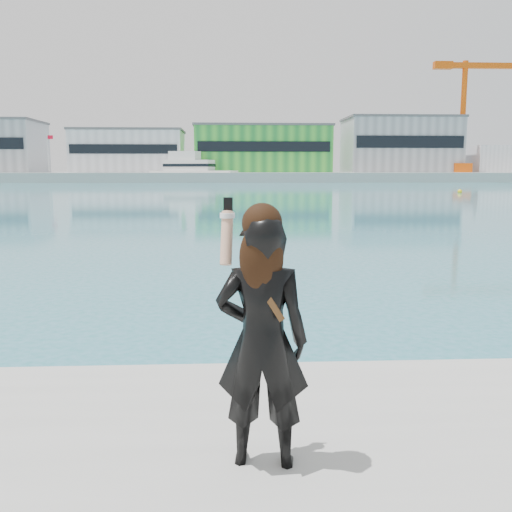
{
  "coord_description": "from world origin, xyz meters",
  "views": [
    {
      "loc": [
        -0.19,
        -4.08,
        2.58
      ],
      "look_at": [
        0.02,
        -0.11,
        1.97
      ],
      "focal_mm": 40.0,
      "sensor_mm": 36.0,
      "label": 1
    }
  ],
  "objects_px": {
    "motor_yacht": "(192,171)",
    "woman": "(262,334)",
    "buoy_near": "(460,193)",
    "dock_crane": "(468,112)"
  },
  "relations": [
    {
      "from": "buoy_near",
      "to": "motor_yacht",
      "type": "bearing_deg",
      "value": 119.67
    },
    {
      "from": "dock_crane",
      "to": "woman",
      "type": "height_order",
      "value": "dock_crane"
    },
    {
      "from": "motor_yacht",
      "to": "woman",
      "type": "distance_m",
      "value": 119.21
    },
    {
      "from": "buoy_near",
      "to": "woman",
      "type": "xyz_separation_m",
      "value": [
        -26.09,
        -59.97,
        1.61
      ]
    },
    {
      "from": "motor_yacht",
      "to": "woman",
      "type": "xyz_separation_m",
      "value": [
        7.52,
        -118.97,
        -0.76
      ]
    },
    {
      "from": "dock_crane",
      "to": "buoy_near",
      "type": "height_order",
      "value": "dock_crane"
    },
    {
      "from": "motor_yacht",
      "to": "buoy_near",
      "type": "xyz_separation_m",
      "value": [
        33.61,
        -59.0,
        -2.37
      ]
    },
    {
      "from": "motor_yacht",
      "to": "woman",
      "type": "relative_size",
      "value": 11.63
    },
    {
      "from": "buoy_near",
      "to": "woman",
      "type": "height_order",
      "value": "woman"
    },
    {
      "from": "motor_yacht",
      "to": "buoy_near",
      "type": "distance_m",
      "value": 67.94
    }
  ]
}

